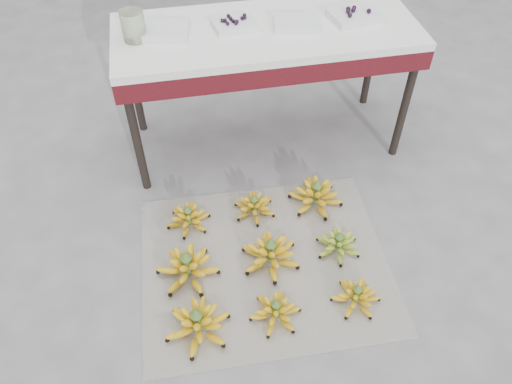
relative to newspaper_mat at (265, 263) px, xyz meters
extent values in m
plane|color=slate|center=(0.09, 0.02, 0.00)|extent=(60.00, 60.00, 0.00)
cube|color=white|center=(0.00, 0.00, 0.00)|extent=(1.28, 1.09, 0.01)
ellipsoid|color=yellow|center=(-0.38, -0.31, 0.05)|extent=(0.31, 0.31, 0.09)
ellipsoid|color=yellow|center=(-0.38, -0.31, 0.09)|extent=(0.22, 0.22, 0.07)
ellipsoid|color=yellow|center=(-0.38, -0.31, 0.12)|extent=(0.14, 0.14, 0.06)
cylinder|color=#4B6B2B|center=(-0.38, -0.31, 0.09)|extent=(0.05, 0.05, 0.12)
cone|color=#4B6B2B|center=(-0.38, -0.31, 0.16)|extent=(0.06, 0.06, 0.04)
ellipsoid|color=yellow|center=(-0.01, -0.31, 0.04)|extent=(0.24, 0.24, 0.07)
ellipsoid|color=yellow|center=(-0.01, -0.31, 0.07)|extent=(0.17, 0.17, 0.05)
ellipsoid|color=yellow|center=(-0.01, -0.31, 0.10)|extent=(0.11, 0.11, 0.04)
cylinder|color=#4B6B2B|center=(-0.01, -0.31, 0.07)|extent=(0.04, 0.04, 0.10)
cone|color=#4B6B2B|center=(-0.01, -0.31, 0.13)|extent=(0.05, 0.05, 0.04)
ellipsoid|color=yellow|center=(0.38, -0.31, 0.04)|extent=(0.28, 0.28, 0.07)
ellipsoid|color=yellow|center=(0.38, -0.31, 0.07)|extent=(0.20, 0.20, 0.05)
ellipsoid|color=yellow|center=(0.38, -0.31, 0.10)|extent=(0.13, 0.13, 0.04)
cylinder|color=#4B6B2B|center=(0.38, -0.31, 0.07)|extent=(0.04, 0.04, 0.09)
cone|color=#4B6B2B|center=(0.38, -0.31, 0.13)|extent=(0.04, 0.04, 0.03)
ellipsoid|color=yellow|center=(-0.39, 0.00, 0.05)|extent=(0.39, 0.39, 0.09)
ellipsoid|color=yellow|center=(-0.39, 0.00, 0.09)|extent=(0.27, 0.27, 0.07)
ellipsoid|color=yellow|center=(-0.39, 0.00, 0.13)|extent=(0.18, 0.18, 0.06)
cylinder|color=#4B6B2B|center=(-0.39, 0.00, 0.09)|extent=(0.05, 0.05, 0.13)
cone|color=#4B6B2B|center=(-0.39, 0.00, 0.17)|extent=(0.06, 0.06, 0.05)
ellipsoid|color=yellow|center=(0.03, 0.01, 0.05)|extent=(0.37, 0.37, 0.09)
ellipsoid|color=yellow|center=(0.03, 0.01, 0.09)|extent=(0.26, 0.26, 0.07)
ellipsoid|color=yellow|center=(0.03, 0.01, 0.12)|extent=(0.17, 0.17, 0.06)
cylinder|color=#4B6B2B|center=(0.03, 0.01, 0.09)|extent=(0.05, 0.05, 0.12)
cone|color=#4B6B2B|center=(0.03, 0.01, 0.16)|extent=(0.06, 0.06, 0.04)
ellipsoid|color=olive|center=(0.39, 0.01, 0.04)|extent=(0.23, 0.23, 0.07)
ellipsoid|color=olive|center=(0.39, 0.01, 0.07)|extent=(0.17, 0.17, 0.05)
ellipsoid|color=olive|center=(0.39, 0.01, 0.10)|extent=(0.11, 0.11, 0.04)
cylinder|color=#4B6B2B|center=(0.39, 0.01, 0.07)|extent=(0.04, 0.04, 0.09)
cone|color=#4B6B2B|center=(0.39, 0.01, 0.13)|extent=(0.04, 0.04, 0.03)
ellipsoid|color=yellow|center=(-0.35, 0.34, 0.04)|extent=(0.26, 0.26, 0.07)
ellipsoid|color=yellow|center=(-0.35, 0.34, 0.07)|extent=(0.18, 0.18, 0.05)
ellipsoid|color=yellow|center=(-0.35, 0.34, 0.10)|extent=(0.12, 0.12, 0.04)
cylinder|color=#4B6B2B|center=(-0.35, 0.34, 0.07)|extent=(0.04, 0.04, 0.10)
cone|color=#4B6B2B|center=(-0.35, 0.34, 0.13)|extent=(0.05, 0.05, 0.03)
ellipsoid|color=yellow|center=(0.01, 0.35, 0.04)|extent=(0.29, 0.29, 0.07)
ellipsoid|color=yellow|center=(0.01, 0.35, 0.07)|extent=(0.21, 0.21, 0.05)
ellipsoid|color=yellow|center=(0.01, 0.35, 0.10)|extent=(0.14, 0.14, 0.04)
cylinder|color=#4B6B2B|center=(0.01, 0.35, 0.07)|extent=(0.04, 0.04, 0.09)
cone|color=#4B6B2B|center=(0.01, 0.35, 0.13)|extent=(0.04, 0.04, 0.03)
ellipsoid|color=yellow|center=(0.37, 0.35, 0.05)|extent=(0.37, 0.37, 0.09)
ellipsoid|color=yellow|center=(0.37, 0.35, 0.09)|extent=(0.26, 0.26, 0.07)
ellipsoid|color=yellow|center=(0.37, 0.35, 0.12)|extent=(0.17, 0.17, 0.06)
cylinder|color=#4B6B2B|center=(0.37, 0.35, 0.09)|extent=(0.05, 0.05, 0.12)
cone|color=#4B6B2B|center=(0.37, 0.35, 0.16)|extent=(0.06, 0.06, 0.04)
cylinder|color=black|center=(-0.57, 0.68, 0.37)|extent=(0.05, 0.05, 0.74)
cylinder|color=black|center=(0.96, 0.68, 0.37)|extent=(0.05, 0.05, 0.74)
cylinder|color=black|center=(-0.57, 1.22, 0.37)|extent=(0.05, 0.05, 0.74)
cylinder|color=black|center=(0.96, 1.22, 0.37)|extent=(0.05, 0.05, 0.74)
cube|color=#5A101A|center=(0.20, 0.95, 0.69)|extent=(1.64, 0.66, 0.11)
cube|color=white|center=(0.20, 0.95, 0.76)|extent=(1.64, 0.66, 0.04)
cube|color=silver|center=(-0.35, 0.98, 0.81)|extent=(0.30, 0.24, 0.04)
cube|color=silver|center=(0.03, 0.98, 0.80)|extent=(0.24, 0.19, 0.04)
sphere|color=black|center=(0.07, 0.99, 0.83)|extent=(0.02, 0.02, 0.02)
sphere|color=black|center=(0.04, 0.96, 0.83)|extent=(0.02, 0.02, 0.02)
sphere|color=black|center=(0.09, 0.99, 0.83)|extent=(0.02, 0.02, 0.02)
sphere|color=black|center=(0.09, 1.02, 0.83)|extent=(0.02, 0.02, 0.02)
sphere|color=black|center=(-0.02, 0.98, 0.83)|extent=(0.02, 0.02, 0.02)
sphere|color=black|center=(-0.03, 0.98, 0.83)|extent=(0.02, 0.02, 0.02)
sphere|color=black|center=(-0.01, 0.95, 0.83)|extent=(0.02, 0.02, 0.02)
sphere|color=black|center=(0.03, 0.94, 0.83)|extent=(0.02, 0.02, 0.02)
sphere|color=black|center=(0.01, 1.03, 0.83)|extent=(0.02, 0.02, 0.02)
sphere|color=black|center=(0.02, 0.97, 0.83)|extent=(0.02, 0.02, 0.02)
sphere|color=black|center=(0.01, 1.00, 0.83)|extent=(0.02, 0.02, 0.02)
cube|color=silver|center=(0.36, 0.93, 0.81)|extent=(0.27, 0.22, 0.04)
cube|color=silver|center=(0.69, 0.95, 0.81)|extent=(0.30, 0.24, 0.04)
sphere|color=black|center=(0.64, 0.94, 0.84)|extent=(0.03, 0.03, 0.03)
sphere|color=black|center=(0.75, 0.92, 0.84)|extent=(0.03, 0.03, 0.03)
sphere|color=black|center=(0.65, 0.96, 0.84)|extent=(0.03, 0.03, 0.03)
sphere|color=black|center=(0.65, 0.96, 0.84)|extent=(0.03, 0.03, 0.03)
sphere|color=black|center=(0.67, 0.94, 0.84)|extent=(0.03, 0.03, 0.03)
sphere|color=black|center=(0.64, 0.89, 0.84)|extent=(0.03, 0.03, 0.03)
sphere|color=black|center=(0.69, 0.97, 0.84)|extent=(0.03, 0.03, 0.03)
cylinder|color=beige|center=(-0.49, 0.96, 0.86)|extent=(0.12, 0.12, 0.15)
camera|label=1|loc=(-0.33, -1.46, 2.11)|focal=35.00mm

